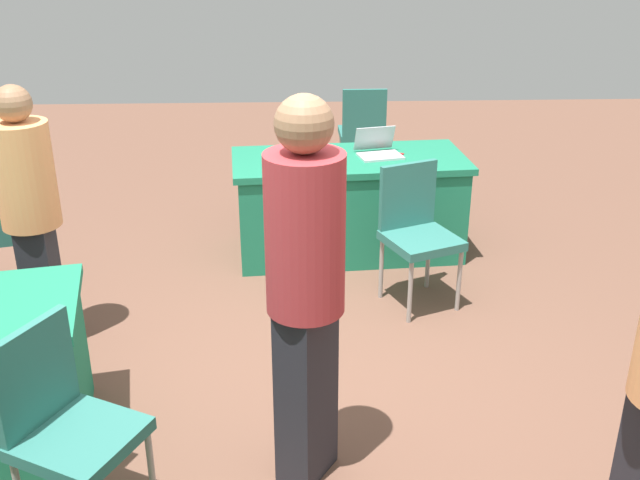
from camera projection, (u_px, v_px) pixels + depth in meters
The scene contains 10 objects.
ground_plane at pixel (285, 409), 4.02m from camera, with size 14.40×14.40×0.00m, color brown.
table_foreground at pixel (349, 205), 5.78m from camera, with size 1.83×0.93×0.77m.
chair_near_front at pixel (416, 227), 4.96m from camera, with size 0.58×0.58×0.95m.
chair_tucked_left at pixel (64, 420), 3.07m from camera, with size 0.59×0.59×0.95m.
chair_by_pillar at pixel (363, 128), 7.23m from camera, with size 0.45×0.45×0.96m.
person_attendee_standing at pixel (305, 279), 3.17m from camera, with size 0.47×0.47×1.83m.
person_attendee_browsing at pixel (30, 207), 4.33m from camera, with size 0.36×0.36×1.61m.
laptop_silver at pixel (378, 150), 5.66m from camera, with size 0.37×0.36×0.21m.
yarn_ball at pixel (289, 159), 5.44m from camera, with size 0.09×0.09×0.09m, color gray.
scissors_red at pixel (392, 153), 5.72m from camera, with size 0.18×0.04×0.01m, color red.
Camera 1 is at (-0.06, 3.32, 2.46)m, focal length 41.71 mm.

